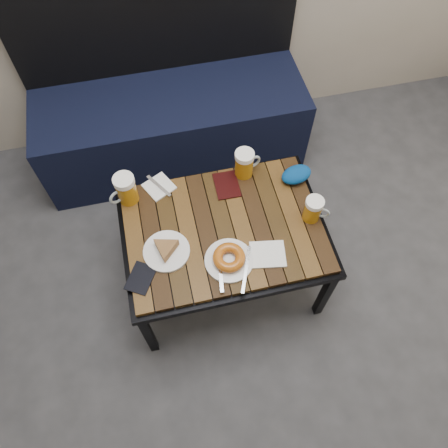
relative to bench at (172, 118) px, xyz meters
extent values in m
cube|color=black|center=(0.00, -0.02, -0.05)|extent=(1.40, 0.50, 0.45)
cube|color=black|center=(0.00, 0.21, 0.43)|extent=(1.40, 0.05, 0.50)
cube|color=black|center=(-0.29, -1.13, -0.06)|extent=(0.04, 0.03, 0.42)
cube|color=black|center=(0.49, -1.13, -0.06)|extent=(0.04, 0.03, 0.42)
cube|color=black|center=(-0.29, -0.57, -0.06)|extent=(0.04, 0.04, 0.42)
cube|color=black|center=(0.49, -0.57, -0.06)|extent=(0.04, 0.04, 0.42)
cube|color=black|center=(0.10, -0.85, 0.16)|extent=(0.84, 0.62, 0.03)
cube|color=#39230D|center=(0.10, -0.85, 0.19)|extent=(0.80, 0.58, 0.02)
cylinder|color=#AD6E0D|center=(-0.26, -0.62, 0.26)|extent=(0.11, 0.11, 0.11)
cylinder|color=white|center=(-0.26, -0.62, 0.33)|extent=(0.09, 0.09, 0.03)
torus|color=#8C999E|center=(-0.31, -0.64, 0.26)|extent=(0.07, 0.04, 0.07)
cylinder|color=#AD6E0D|center=(0.24, -0.59, 0.25)|extent=(0.10, 0.10, 0.11)
cylinder|color=white|center=(0.24, -0.59, 0.32)|extent=(0.08, 0.08, 0.02)
torus|color=#8C999E|center=(0.29, -0.58, 0.25)|extent=(0.07, 0.03, 0.07)
cylinder|color=#AD6E0D|center=(0.46, -0.88, 0.25)|extent=(0.10, 0.10, 0.10)
cylinder|color=white|center=(0.46, -0.88, 0.31)|extent=(0.07, 0.07, 0.02)
torus|color=#8C999E|center=(0.49, -0.90, 0.25)|extent=(0.06, 0.04, 0.06)
cylinder|color=white|center=(-0.15, -0.90, 0.21)|extent=(0.18, 0.18, 0.01)
cylinder|color=white|center=(0.08, -1.00, 0.21)|extent=(0.19, 0.19, 0.01)
torus|color=#8A480C|center=(0.08, -1.00, 0.23)|extent=(0.13, 0.13, 0.04)
cube|color=#A5A8AD|center=(0.14, -1.05, 0.21)|extent=(0.09, 0.19, 0.00)
cube|color=#A5A8AD|center=(0.04, -1.05, 0.21)|extent=(0.03, 0.15, 0.00)
cube|color=white|center=(-0.13, -0.59, 0.20)|extent=(0.15, 0.15, 0.01)
cube|color=#A5A8AD|center=(-0.13, -0.59, 0.21)|extent=(0.09, 0.13, 0.00)
cube|color=white|center=(0.24, -1.00, 0.20)|extent=(0.15, 0.14, 0.01)
cube|color=black|center=(-0.26, -0.99, 0.20)|extent=(0.14, 0.15, 0.01)
cube|color=black|center=(0.16, -0.64, 0.20)|extent=(0.10, 0.14, 0.01)
ellipsoid|color=#040F77|center=(0.46, -0.67, 0.23)|extent=(0.15, 0.12, 0.06)
camera|label=1|loc=(-0.10, -1.72, 1.74)|focal=35.00mm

